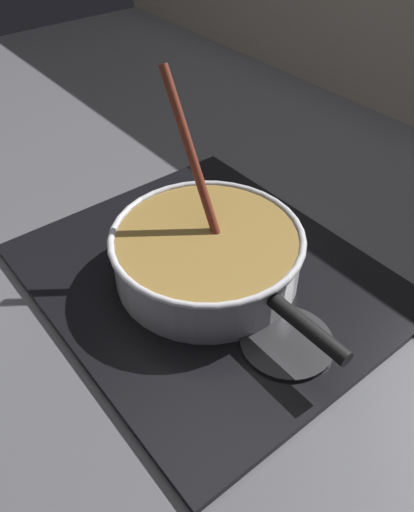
# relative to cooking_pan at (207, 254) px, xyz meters

# --- Properties ---
(ground) EXTENTS (2.40, 1.60, 0.04)m
(ground) POSITION_rel_cooking_pan_xyz_m (-0.14, -0.07, -0.08)
(ground) COLOR #4C4C51
(hob_plate) EXTENTS (0.56, 0.48, 0.01)m
(hob_plate) POSITION_rel_cooking_pan_xyz_m (-0.00, -0.00, -0.05)
(hob_plate) COLOR black
(hob_plate) RESTS_ON ground
(burner_ring) EXTENTS (0.20, 0.20, 0.01)m
(burner_ring) POSITION_rel_cooking_pan_xyz_m (-0.00, -0.00, -0.04)
(burner_ring) COLOR #592D0C
(burner_ring) RESTS_ON hob_plate
(spare_burner) EXTENTS (0.13, 0.13, 0.01)m
(spare_burner) POSITION_rel_cooking_pan_xyz_m (0.18, -0.00, -0.04)
(spare_burner) COLOR #262628
(spare_burner) RESTS_ON hob_plate
(cooking_pan) EXTENTS (0.42, 0.30, 0.30)m
(cooking_pan) POSITION_rel_cooking_pan_xyz_m (0.00, 0.00, 0.00)
(cooking_pan) COLOR silver
(cooking_pan) RESTS_ON hob_plate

